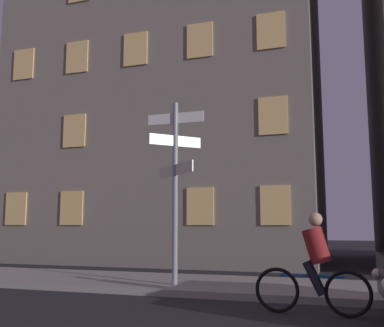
{
  "coord_description": "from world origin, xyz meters",
  "views": [
    {
      "loc": [
        2.58,
        -3.39,
        1.41
      ],
      "look_at": [
        -0.6,
        6.09,
        2.79
      ],
      "focal_mm": 41.82,
      "sensor_mm": 36.0,
      "label": 1
    }
  ],
  "objects": [
    {
      "name": "sidewalk_kerb",
      "position": [
        0.0,
        6.5,
        0.07
      ],
      "size": [
        40.0,
        2.89,
        0.14
      ],
      "primitive_type": "cube",
      "color": "gray",
      "rests_on": "ground_plane"
    },
    {
      "name": "signpost",
      "position": [
        -0.9,
        5.82,
        2.5
      ],
      "size": [
        1.33,
        1.25,
        4.01
      ],
      "color": "gray",
      "rests_on": "sidewalk_kerb"
    },
    {
      "name": "building_left_block",
      "position": [
        -4.1,
        14.71,
        9.84
      ],
      "size": [
        11.9,
        8.92,
        19.68
      ],
      "color": "slate",
      "rests_on": "ground_plane"
    },
    {
      "name": "cyclist",
      "position": [
        2.12,
        4.12,
        0.75
      ],
      "size": [
        1.82,
        0.35,
        1.61
      ],
      "color": "black",
      "rests_on": "ground_plane"
    }
  ]
}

